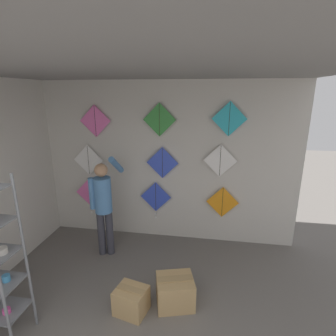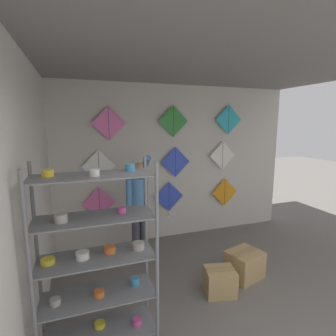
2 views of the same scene
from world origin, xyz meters
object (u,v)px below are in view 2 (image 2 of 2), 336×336
at_px(shelf_rack, 96,260).
at_px(cardboard_box_spare, 220,281).
at_px(kite_1, 169,198).
at_px(kite_0, 99,204).
at_px(kite_3, 99,166).
at_px(kite_2, 225,192).
at_px(kite_6, 109,123).
at_px(kite_5, 223,156).
at_px(kite_8, 229,120).
at_px(shopkeeper, 139,203).
at_px(cardboard_box, 244,264).
at_px(kite_4, 175,162).
at_px(kite_7, 173,121).

xyz_separation_m(shelf_rack, cardboard_box_spare, (1.51, 0.53, -0.85)).
xyz_separation_m(shelf_rack, kite_1, (1.45, 2.30, -0.24)).
bearing_deg(kite_0, kite_3, 2.18).
relative_size(kite_0, kite_1, 1.00).
distance_m(kite_2, kite_6, 2.60).
height_order(kite_5, kite_6, kite_6).
distance_m(shelf_rack, kite_2, 3.50).
bearing_deg(kite_8, kite_5, 180.00).
bearing_deg(kite_5, kite_6, 180.00).
distance_m(shopkeeper, kite_5, 2.00).
xyz_separation_m(shopkeeper, kite_6, (-0.33, 0.64, 1.19)).
bearing_deg(kite_8, shopkeeper, -161.41).
xyz_separation_m(shopkeeper, kite_1, (0.71, 0.64, -0.16)).
bearing_deg(cardboard_box, kite_2, 68.70).
bearing_deg(kite_0, kite_1, 0.00).
bearing_deg(kite_6, shopkeeper, -62.65).
distance_m(kite_2, kite_4, 1.24).
bearing_deg(kite_2, shopkeeper, -161.16).
bearing_deg(cardboard_box_spare, kite_5, 59.53).
relative_size(kite_0, kite_3, 1.25).
relative_size(kite_4, kite_7, 1.00).
xyz_separation_m(cardboard_box, kite_8, (0.64, 1.56, 2.01)).
distance_m(cardboard_box, kite_1, 1.76).
xyz_separation_m(kite_2, kite_5, (-0.08, 0.00, 0.74)).
distance_m(kite_0, kite_2, 2.42).
bearing_deg(kite_1, shelf_rack, -122.25).
xyz_separation_m(shopkeeper, kite_2, (1.88, 0.64, -0.16)).
height_order(shopkeeper, kite_6, kite_6).
bearing_deg(kite_8, kite_3, 180.00).
relative_size(kite_0, kite_6, 1.25).
distance_m(kite_0, kite_8, 2.83).
relative_size(kite_3, kite_5, 1.00).
relative_size(cardboard_box_spare, kite_0, 0.62).
bearing_deg(kite_6, kite_4, 0.00).
relative_size(kite_2, kite_7, 1.00).
distance_m(kite_3, kite_6, 0.72).
bearing_deg(kite_8, kite_7, 180.00).
xyz_separation_m(shopkeeper, cardboard_box_spare, (0.77, -1.13, -0.77)).
bearing_deg(shelf_rack, kite_0, 84.92).
height_order(kite_3, kite_7, kite_7).
height_order(shelf_rack, kite_0, shelf_rack).
distance_m(kite_0, kite_4, 1.52).
bearing_deg(cardboard_box, kite_7, 107.27).
bearing_deg(shopkeeper, kite_4, 23.35).
xyz_separation_m(shopkeeper, kite_7, (0.79, 0.64, 1.23)).
height_order(kite_1, kite_7, kite_7).
xyz_separation_m(cardboard_box_spare, kite_6, (-1.10, 1.77, 1.96)).
bearing_deg(kite_4, shopkeeper, -142.37).
bearing_deg(kite_1, kite_2, 0.03).
bearing_deg(shelf_rack, cardboard_box, 20.08).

